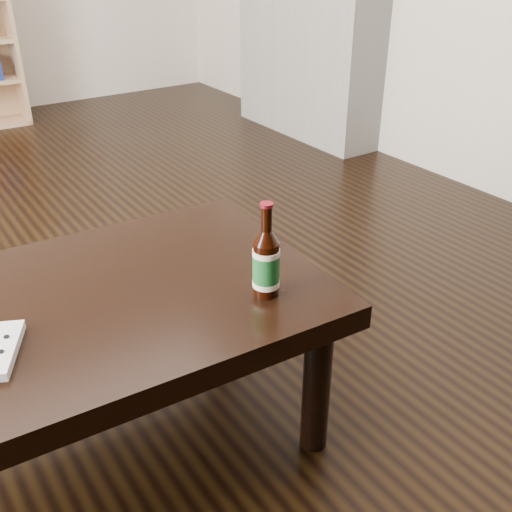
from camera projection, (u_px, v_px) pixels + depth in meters
floor at (15, 315)px, 2.29m from camera, size 5.00×6.00×0.01m
coffee_table at (65, 329)px, 1.48m from camera, size 1.35×0.84×0.49m
beer_bottle at (266, 263)px, 1.46m from camera, size 0.08×0.08×0.25m
remote at (4, 350)px, 1.29m from camera, size 0.13×0.19×0.02m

